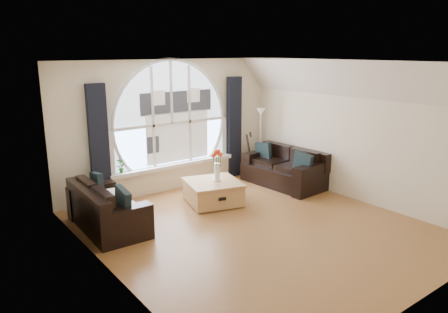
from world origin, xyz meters
TOP-DOWN VIEW (x-y plane):
  - ground at (0.00, 0.00)m, footprint 5.00×5.50m
  - ceiling at (0.00, 0.00)m, footprint 5.00×5.50m
  - wall_back at (0.00, 2.75)m, footprint 5.00×0.01m
  - wall_front at (0.00, -2.75)m, footprint 5.00×0.01m
  - wall_left at (-2.50, 0.00)m, footprint 0.01×5.50m
  - wall_right at (2.50, 0.00)m, footprint 0.01×5.50m
  - attic_slope at (2.20, 0.00)m, footprint 0.92×5.50m
  - arched_window at (0.00, 2.72)m, footprint 2.60×0.06m
  - window_sill at (0.00, 2.65)m, footprint 2.90×0.22m
  - window_frame at (0.00, 2.69)m, footprint 2.76×0.08m
  - neighbor_house at (0.15, 2.71)m, footprint 1.70×0.02m
  - curtain_left at (-1.60, 2.63)m, footprint 0.35×0.12m
  - curtain_right at (1.60, 2.63)m, footprint 0.35×0.12m
  - sofa_left at (-1.96, 1.50)m, footprint 0.88×1.68m
  - sofa_right at (2.02, 1.41)m, footprint 1.01×1.85m
  - coffee_chest at (0.12, 1.41)m, footprint 1.20×1.20m
  - throw_blanket at (-2.00, 1.57)m, footprint 0.62×0.62m
  - vase_flowers at (0.22, 1.41)m, footprint 0.24×0.24m
  - floor_lamp at (2.02, 2.19)m, footprint 0.24×0.24m
  - guitar at (1.85, 2.45)m, footprint 0.42×0.35m
  - potted_plant at (-1.19, 2.65)m, footprint 0.18×0.14m

SIDE VIEW (x-z plane):
  - ground at x=0.00m, z-range -0.01..0.01m
  - coffee_chest at x=0.12m, z-range 0.00..0.48m
  - sofa_left at x=-1.96m, z-range 0.03..0.77m
  - sofa_right at x=2.02m, z-range 0.00..0.80m
  - throw_blanket at x=-2.00m, z-range 0.45..0.55m
  - window_sill at x=0.00m, z-range 0.47..0.55m
  - guitar at x=1.85m, z-range 0.00..1.06m
  - potted_plant at x=-1.19m, z-range 0.55..0.85m
  - floor_lamp at x=2.02m, z-range 0.00..1.60m
  - vase_flowers at x=0.22m, z-range 0.48..1.18m
  - curtain_left at x=-1.60m, z-range 0.00..2.30m
  - curtain_right at x=1.60m, z-range 0.00..2.30m
  - wall_back at x=0.00m, z-range 0.00..2.70m
  - wall_front at x=0.00m, z-range 0.00..2.70m
  - wall_left at x=-2.50m, z-range 0.00..2.70m
  - wall_right at x=2.50m, z-range 0.00..2.70m
  - neighbor_house at x=0.15m, z-range 0.75..2.25m
  - arched_window at x=0.00m, z-range 0.55..2.70m
  - window_frame at x=0.00m, z-range 0.55..2.70m
  - attic_slope at x=2.20m, z-range 1.99..2.71m
  - ceiling at x=0.00m, z-range 2.70..2.71m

